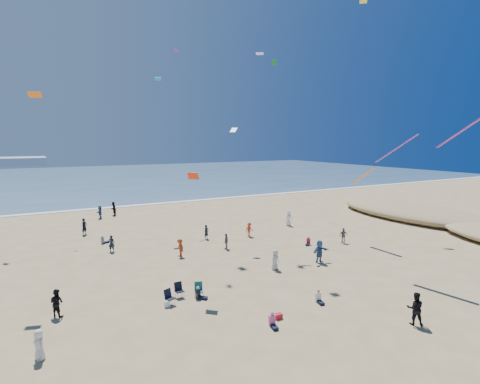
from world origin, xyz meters
TOP-DOWN VIEW (x-y plane):
  - ground at (0.00, 0.00)m, footprint 220.00×220.00m
  - ocean at (0.00, 95.00)m, footprint 220.00×100.00m
  - surf_line at (0.00, 45.00)m, footprint 220.00×1.20m
  - standing_flyers at (3.90, 18.11)m, footprint 27.85×41.11m
  - seated_group at (2.69, 10.45)m, footprint 18.69×22.90m
  - chair_cluster at (-2.23, 7.93)m, footprint 2.77×1.51m
  - white_tote at (-3.45, 7.46)m, footprint 0.35×0.20m
  - black_backpack at (-0.79, 8.68)m, footprint 0.30×0.22m
  - cooler at (1.68, 2.87)m, footprint 0.45×0.30m
  - navy_bag at (7.61, 11.95)m, footprint 0.28×0.18m
  - kites_aloft at (9.64, 13.16)m, footprint 42.77×41.92m

SIDE VIEW (x-z plane):
  - ground at x=0.00m, z-range 0.00..0.00m
  - ocean at x=0.00m, z-range 0.00..0.06m
  - surf_line at x=0.00m, z-range 0.00..0.08m
  - cooler at x=1.68m, z-range 0.00..0.30m
  - navy_bag at x=7.61m, z-range 0.00..0.34m
  - black_backpack at x=-0.79m, z-range 0.00..0.38m
  - white_tote at x=-3.45m, z-range 0.00..0.40m
  - seated_group at x=2.69m, z-range 0.00..0.84m
  - chair_cluster at x=-2.23m, z-range 0.00..1.00m
  - standing_flyers at x=3.90m, z-range -0.10..1.82m
  - kites_aloft at x=9.64m, z-range 1.21..29.58m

